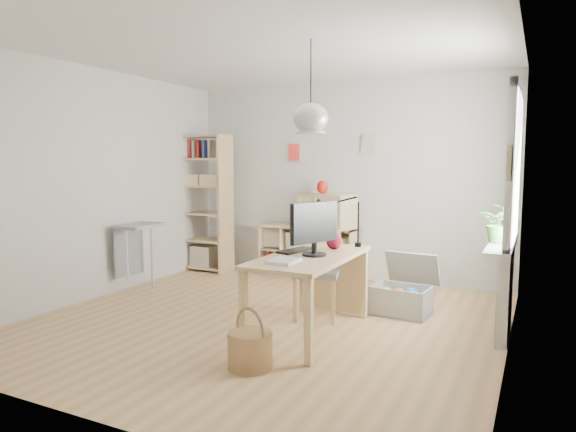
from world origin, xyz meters
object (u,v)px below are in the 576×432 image
at_px(desk, 310,265).
at_px(chair, 318,267).
at_px(drawer_chest, 326,211).
at_px(monitor, 314,226).
at_px(tall_bookshelf, 204,197).
at_px(cube_shelf, 307,255).
at_px(storage_chest, 404,294).

bearing_deg(desk, chair, 105.79).
bearing_deg(drawer_chest, monitor, -51.41).
xyz_separation_m(desk, tall_bookshelf, (-2.59, 1.95, 0.43)).
distance_m(desk, tall_bookshelf, 3.27).
bearing_deg(chair, desk, -89.57).
distance_m(cube_shelf, monitor, 2.59).
relative_size(tall_bookshelf, storage_chest, 2.80).
distance_m(desk, storage_chest, 1.30).
xyz_separation_m(cube_shelf, tall_bookshelf, (-1.56, -0.28, 0.79)).
xyz_separation_m(desk, storage_chest, (0.63, 1.05, -0.45)).
relative_size(desk, chair, 1.64).
relative_size(tall_bookshelf, chair, 2.18).
distance_m(storage_chest, drawer_chest, 1.92).
bearing_deg(monitor, storage_chest, 81.85).
xyz_separation_m(chair, monitor, (0.20, -0.56, 0.50)).
xyz_separation_m(tall_bookshelf, storage_chest, (3.22, -0.90, -0.88)).
height_order(chair, storage_chest, chair).
xyz_separation_m(tall_bookshelf, drawer_chest, (1.86, 0.24, -0.14)).
xyz_separation_m(cube_shelf, chair, (0.87, -1.68, 0.22)).
bearing_deg(cube_shelf, storage_chest, -35.62).
bearing_deg(desk, monitor, -14.27).
xyz_separation_m(desk, monitor, (0.05, -0.01, 0.37)).
relative_size(cube_shelf, drawer_chest, 1.76).
height_order(tall_bookshelf, monitor, tall_bookshelf).
bearing_deg(storage_chest, desk, -115.56).
height_order(cube_shelf, storage_chest, cube_shelf).
bearing_deg(drawer_chest, desk, -52.41).
height_order(cube_shelf, tall_bookshelf, tall_bookshelf).
bearing_deg(monitor, drawer_chest, 130.00).
xyz_separation_m(storage_chest, monitor, (-0.58, -1.06, 0.82)).
bearing_deg(monitor, cube_shelf, 136.19).
bearing_deg(drawer_chest, cube_shelf, -168.55).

